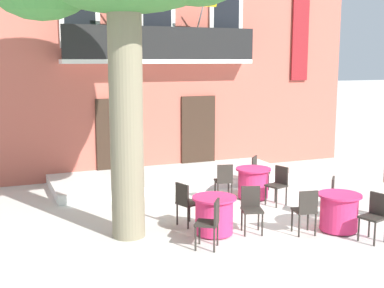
{
  "coord_description": "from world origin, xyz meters",
  "views": [
    {
      "loc": [
        -5.54,
        -9.09,
        3.37
      ],
      "look_at": [
        -0.84,
        2.38,
        1.3
      ],
      "focal_mm": 46.92,
      "sensor_mm": 36.0,
      "label": 1
    }
  ],
  "objects_px": {
    "cafe_table_near_tree": "(339,212)",
    "cafe_chair_front_2": "(278,183)",
    "cafe_chair_near_tree_0": "(375,214)",
    "cafe_chair_near_tree_2": "(306,209)",
    "cafe_chair_front_0": "(258,171)",
    "cafe_chair_near_tree_1": "(338,195)",
    "cafe_chair_middle_2": "(251,206)",
    "cafe_chair_middle_0": "(186,201)",
    "cafe_chair_front_1": "(224,179)",
    "cafe_table_middle": "(214,215)",
    "cafe_table_front": "(253,183)",
    "cafe_chair_middle_1": "(211,220)"
  },
  "relations": [
    {
      "from": "cafe_table_near_tree",
      "to": "cafe_chair_front_2",
      "type": "relative_size",
      "value": 0.95
    },
    {
      "from": "cafe_chair_near_tree_0",
      "to": "cafe_chair_near_tree_2",
      "type": "xyz_separation_m",
      "value": [
        -1.02,
        0.76,
        0.0
      ]
    },
    {
      "from": "cafe_chair_near_tree_2",
      "to": "cafe_chair_front_0",
      "type": "distance_m",
      "value": 3.39
    },
    {
      "from": "cafe_chair_near_tree_0",
      "to": "cafe_chair_near_tree_1",
      "type": "height_order",
      "value": "same"
    },
    {
      "from": "cafe_chair_middle_2",
      "to": "cafe_chair_middle_0",
      "type": "bearing_deg",
      "value": 141.85
    },
    {
      "from": "cafe_chair_middle_2",
      "to": "cafe_chair_front_1",
      "type": "xyz_separation_m",
      "value": [
        0.49,
        2.25,
        0.0
      ]
    },
    {
      "from": "cafe_chair_front_2",
      "to": "cafe_table_middle",
      "type": "bearing_deg",
      "value": -150.03
    },
    {
      "from": "cafe_chair_front_1",
      "to": "cafe_chair_front_2",
      "type": "distance_m",
      "value": 1.31
    },
    {
      "from": "cafe_table_front",
      "to": "cafe_chair_front_0",
      "type": "distance_m",
      "value": 0.77
    },
    {
      "from": "cafe_table_near_tree",
      "to": "cafe_chair_near_tree_1",
      "type": "xyz_separation_m",
      "value": [
        0.44,
        0.61,
        0.14
      ]
    },
    {
      "from": "cafe_chair_near_tree_1",
      "to": "cafe_table_front",
      "type": "distance_m",
      "value": 2.31
    },
    {
      "from": "cafe_chair_middle_2",
      "to": "cafe_chair_near_tree_0",
      "type": "bearing_deg",
      "value": -34.43
    },
    {
      "from": "cafe_table_middle",
      "to": "cafe_chair_middle_0",
      "type": "xyz_separation_m",
      "value": [
        -0.32,
        0.68,
        0.14
      ]
    },
    {
      "from": "cafe_chair_front_1",
      "to": "cafe_chair_front_2",
      "type": "relative_size",
      "value": 1.0
    },
    {
      "from": "cafe_chair_near_tree_1",
      "to": "cafe_table_middle",
      "type": "distance_m",
      "value": 2.83
    },
    {
      "from": "cafe_chair_near_tree_2",
      "to": "cafe_chair_middle_1",
      "type": "distance_m",
      "value": 2.0
    },
    {
      "from": "cafe_chair_middle_0",
      "to": "cafe_chair_front_0",
      "type": "distance_m",
      "value": 3.37
    },
    {
      "from": "cafe_chair_near_tree_1",
      "to": "cafe_table_middle",
      "type": "xyz_separation_m",
      "value": [
        -2.83,
        0.15,
        -0.14
      ]
    },
    {
      "from": "cafe_chair_near_tree_2",
      "to": "cafe_chair_middle_2",
      "type": "distance_m",
      "value": 1.05
    },
    {
      "from": "cafe_table_middle",
      "to": "cafe_chair_middle_0",
      "type": "distance_m",
      "value": 0.77
    },
    {
      "from": "cafe_chair_near_tree_0",
      "to": "cafe_chair_near_tree_2",
      "type": "relative_size",
      "value": 1.0
    },
    {
      "from": "cafe_chair_near_tree_0",
      "to": "cafe_chair_front_0",
      "type": "distance_m",
      "value": 4.06
    },
    {
      "from": "cafe_table_near_tree",
      "to": "cafe_chair_middle_0",
      "type": "height_order",
      "value": "cafe_chair_middle_0"
    },
    {
      "from": "cafe_chair_middle_0",
      "to": "cafe_chair_front_1",
      "type": "distance_m",
      "value": 2.11
    },
    {
      "from": "cafe_chair_middle_0",
      "to": "cafe_chair_middle_2",
      "type": "relative_size",
      "value": 1.0
    },
    {
      "from": "cafe_chair_near_tree_0",
      "to": "cafe_table_middle",
      "type": "bearing_deg",
      "value": 151.13
    },
    {
      "from": "cafe_table_near_tree",
      "to": "cafe_chair_near_tree_2",
      "type": "xyz_separation_m",
      "value": [
        -0.75,
        0.06,
        0.14
      ]
    },
    {
      "from": "cafe_chair_near_tree_0",
      "to": "cafe_chair_near_tree_2",
      "type": "distance_m",
      "value": 1.27
    },
    {
      "from": "cafe_table_middle",
      "to": "cafe_chair_middle_1",
      "type": "relative_size",
      "value": 0.95
    },
    {
      "from": "cafe_table_front",
      "to": "cafe_chair_front_2",
      "type": "bearing_deg",
      "value": -67.58
    },
    {
      "from": "cafe_table_near_tree",
      "to": "cafe_chair_front_0",
      "type": "height_order",
      "value": "cafe_chair_front_0"
    },
    {
      "from": "cafe_chair_near_tree_1",
      "to": "cafe_chair_near_tree_2",
      "type": "distance_m",
      "value": 1.32
    },
    {
      "from": "cafe_chair_front_0",
      "to": "cafe_table_front",
      "type": "bearing_deg",
      "value": -128.75
    },
    {
      "from": "cafe_table_near_tree",
      "to": "cafe_chair_near_tree_1",
      "type": "height_order",
      "value": "cafe_chair_near_tree_1"
    },
    {
      "from": "cafe_chair_near_tree_1",
      "to": "cafe_chair_near_tree_2",
      "type": "bearing_deg",
      "value": -155.0
    },
    {
      "from": "cafe_chair_near_tree_2",
      "to": "cafe_table_middle",
      "type": "bearing_deg",
      "value": 156.73
    },
    {
      "from": "cafe_table_front",
      "to": "cafe_chair_middle_0",
      "type": "bearing_deg",
      "value": -150.12
    },
    {
      "from": "cafe_table_middle",
      "to": "cafe_chair_near_tree_2",
      "type": "bearing_deg",
      "value": -23.27
    },
    {
      "from": "cafe_chair_near_tree_1",
      "to": "cafe_chair_middle_0",
      "type": "relative_size",
      "value": 1.0
    },
    {
      "from": "cafe_chair_near_tree_1",
      "to": "cafe_chair_middle_2",
      "type": "xyz_separation_m",
      "value": [
        -2.09,
        -0.0,
        0.0
      ]
    },
    {
      "from": "cafe_chair_front_1",
      "to": "cafe_chair_front_2",
      "type": "xyz_separation_m",
      "value": [
        1.03,
        -0.8,
        0.0
      ]
    },
    {
      "from": "cafe_chair_middle_0",
      "to": "cafe_chair_front_2",
      "type": "distance_m",
      "value": 2.66
    },
    {
      "from": "cafe_chair_middle_0",
      "to": "cafe_table_front",
      "type": "xyz_separation_m",
      "value": [
        2.3,
        1.32,
        -0.14
      ]
    },
    {
      "from": "cafe_table_front",
      "to": "cafe_chair_front_1",
      "type": "relative_size",
      "value": 0.95
    },
    {
      "from": "cafe_chair_middle_1",
      "to": "cafe_chair_middle_0",
      "type": "bearing_deg",
      "value": 87.98
    },
    {
      "from": "cafe_chair_front_1",
      "to": "cafe_chair_middle_2",
      "type": "bearing_deg",
      "value": -102.36
    },
    {
      "from": "cafe_table_front",
      "to": "cafe_chair_middle_2",
      "type": "bearing_deg",
      "value": -119.94
    },
    {
      "from": "cafe_chair_middle_1",
      "to": "cafe_chair_near_tree_2",
      "type": "bearing_deg",
      "value": -1.28
    },
    {
      "from": "cafe_chair_middle_1",
      "to": "cafe_table_middle",
      "type": "bearing_deg",
      "value": 60.73
    },
    {
      "from": "cafe_chair_middle_1",
      "to": "cafe_table_front",
      "type": "xyz_separation_m",
      "value": [
        2.35,
        2.66,
        -0.14
      ]
    }
  ]
}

